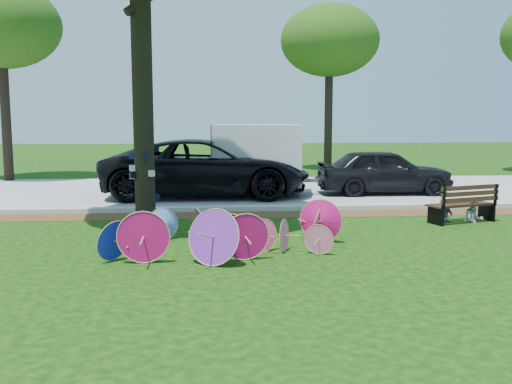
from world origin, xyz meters
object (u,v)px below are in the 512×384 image
parasol_pile (229,231)px  dark_pickup (384,171)px  person_left (445,200)px  person_right (475,199)px  black_van (206,168)px  cargo_trailer (258,155)px  park_bench (461,203)px

parasol_pile → dark_pickup: bearing=55.9°
person_left → person_right: 0.70m
parasol_pile → black_van: black_van is taller
dark_pickup → cargo_trailer: bearing=87.4°
parasol_pile → cargo_trailer: cargo_trailer is taller
dark_pickup → person_left: 4.89m
park_bench → person_left: (-0.35, 0.05, 0.07)m
parasol_pile → cargo_trailer: (1.14, 7.69, 0.85)m
park_bench → person_left: size_ratio=1.66×
parasol_pile → black_van: bearing=93.6°
park_bench → person_right: person_right is taller
park_bench → black_van: bearing=123.0°
cargo_trailer → parasol_pile: bearing=-91.0°
dark_pickup → person_right: bearing=-172.6°
dark_pickup → parasol_pile: bearing=145.8°
cargo_trailer → person_right: (4.59, -5.05, -0.71)m
person_left → dark_pickup: bearing=99.6°
dark_pickup → person_right: 4.93m
person_right → park_bench: bearing=178.6°
parasol_pile → person_right: 6.31m
cargo_trailer → person_left: size_ratio=2.68×
black_van → person_right: black_van is taller
person_right → person_left: bearing=170.4°
park_bench → dark_pickup: bearing=75.7°
parasol_pile → park_bench: size_ratio=2.68×
cargo_trailer → park_bench: size_ratio=1.61×
person_right → dark_pickup: bearing=88.0°
black_van → cargo_trailer: bearing=-77.4°
cargo_trailer → black_van: bearing=-161.1°
dark_pickup → cargo_trailer: cargo_trailer is taller
dark_pickup → person_left: (-0.05, -4.88, -0.21)m
black_van → parasol_pile: bearing=-175.1°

